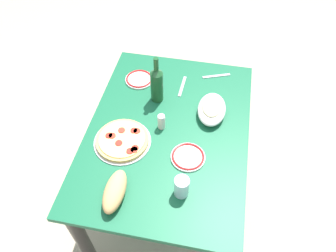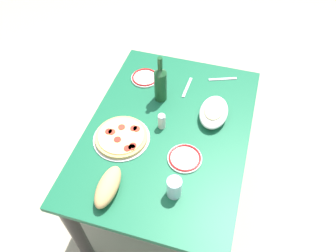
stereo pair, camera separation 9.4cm
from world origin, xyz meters
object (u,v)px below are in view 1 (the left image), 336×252
(pepperoni_pizza, at_px, (122,140))
(side_plate_near, at_px, (139,79))
(water_glass, at_px, (182,187))
(spice_shaker, at_px, (161,122))
(baked_pasta_dish, at_px, (212,108))
(side_plate_far, at_px, (188,157))
(dining_table, at_px, (168,145))
(bread_loaf, at_px, (115,191))
(wine_bottle, at_px, (157,84))

(pepperoni_pizza, bearing_deg, side_plate_near, -176.21)
(water_glass, distance_m, spice_shaker, 0.40)
(baked_pasta_dish, height_order, side_plate_far, baked_pasta_dish)
(dining_table, xyz_separation_m, bread_loaf, (0.42, -0.16, 0.18))
(dining_table, distance_m, baked_pasta_dish, 0.32)
(wine_bottle, xyz_separation_m, bread_loaf, (0.63, -0.05, -0.07))
(pepperoni_pizza, xyz_separation_m, water_glass, (0.23, 0.34, 0.04))
(bread_loaf, bearing_deg, side_plate_far, 132.70)
(wine_bottle, relative_size, water_glass, 2.67)
(dining_table, height_order, side_plate_near, side_plate_near)
(wine_bottle, bearing_deg, dining_table, 26.14)
(wine_bottle, xyz_separation_m, water_glass, (0.56, 0.23, -0.06))
(bread_loaf, bearing_deg, side_plate_near, -173.59)
(baked_pasta_dish, bearing_deg, spice_shaker, -59.57)
(dining_table, xyz_separation_m, spice_shaker, (-0.01, -0.04, 0.18))
(water_glass, height_order, side_plate_far, water_glass)
(dining_table, xyz_separation_m, water_glass, (0.35, 0.13, 0.19))
(dining_table, relative_size, wine_bottle, 4.05)
(dining_table, relative_size, spice_shaker, 13.37)
(dining_table, bearing_deg, spice_shaker, -107.26)
(side_plate_far, bearing_deg, spice_shaker, -134.95)
(pepperoni_pizza, relative_size, side_plate_near, 1.76)
(pepperoni_pizza, height_order, water_glass, water_glass)
(baked_pasta_dish, distance_m, wine_bottle, 0.33)
(baked_pasta_dish, bearing_deg, wine_bottle, -99.86)
(baked_pasta_dish, xyz_separation_m, side_plate_near, (-0.18, -0.45, -0.03))
(dining_table, xyz_separation_m, baked_pasta_dish, (-0.16, 0.21, 0.18))
(side_plate_near, distance_m, side_plate_far, 0.62)
(baked_pasta_dish, relative_size, side_plate_near, 1.45)
(baked_pasta_dish, height_order, water_glass, water_glass)
(wine_bottle, bearing_deg, pepperoni_pizza, -17.93)
(bread_loaf, bearing_deg, dining_table, 159.49)
(water_glass, relative_size, side_plate_far, 0.64)
(baked_pasta_dish, height_order, spice_shaker, spice_shaker)
(pepperoni_pizza, relative_size, bread_loaf, 1.34)
(water_glass, relative_size, spice_shaker, 1.24)
(water_glass, xyz_separation_m, side_plate_near, (-0.69, -0.37, -0.05))
(pepperoni_pizza, xyz_separation_m, baked_pasta_dish, (-0.28, 0.42, 0.03))
(dining_table, bearing_deg, pepperoni_pizza, -59.83)
(side_plate_near, bearing_deg, wine_bottle, 46.93)
(spice_shaker, bearing_deg, baked_pasta_dish, 120.43)
(wine_bottle, distance_m, side_plate_far, 0.45)
(wine_bottle, relative_size, bread_loaf, 1.32)
(pepperoni_pizza, relative_size, side_plate_far, 1.72)
(pepperoni_pizza, bearing_deg, dining_table, 120.17)
(side_plate_near, distance_m, spice_shaker, 0.39)
(spice_shaker, bearing_deg, pepperoni_pizza, -52.35)
(pepperoni_pizza, bearing_deg, side_plate_far, 84.63)
(baked_pasta_dish, xyz_separation_m, side_plate_far, (0.31, -0.08, -0.03))
(dining_table, bearing_deg, side_plate_far, 39.92)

